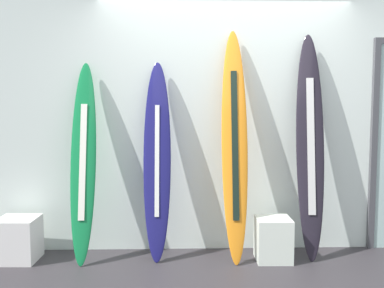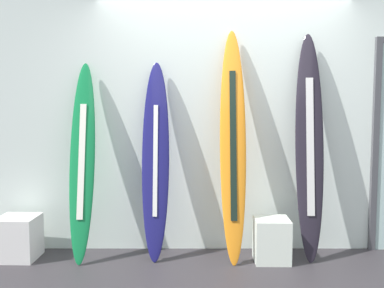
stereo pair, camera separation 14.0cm
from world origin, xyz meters
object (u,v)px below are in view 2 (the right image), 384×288
Objects in this scene: surfboard_emerald at (84,161)px; display_block_center at (20,237)px; surfboard_navy at (157,162)px; surfboard_sunset at (235,146)px; display_block_left at (273,240)px; surfboard_charcoal at (311,148)px.

display_block_center is at bearing -178.65° from surfboard_emerald.
surfboard_sunset is at bearing -3.18° from surfboard_navy.
display_block_center is (-2.42, 0.07, 0.00)m from display_block_left.
surfboard_charcoal is 5.31× the size of display_block_left.
surfboard_charcoal is at bearing 0.69° from surfboard_emerald.
surfboard_sunset is 5.37× the size of display_block_center.
surfboard_navy is 1.51m from display_block_center.
surfboard_sunset is 0.96m from display_block_left.
surfboard_navy reaches higher than display_block_center.
surfboard_charcoal reaches higher than surfboard_navy.
display_block_center is (-2.06, -0.01, -0.88)m from surfboard_sunset.
display_block_left is (1.80, -0.08, -0.74)m from surfboard_emerald.
surfboard_sunset reaches higher than surfboard_navy.
display_block_left is (-0.37, -0.11, -0.87)m from surfboard_charcoal.
surfboard_emerald is 0.87× the size of surfboard_charcoal.
surfboard_charcoal is at bearing 16.28° from display_block_left.
surfboard_charcoal is 2.92m from display_block_center.
surfboard_charcoal is (2.16, 0.03, 0.12)m from surfboard_emerald.
surfboard_sunset is (1.43, -0.00, 0.14)m from surfboard_emerald.
surfboard_sunset is 2.24m from display_block_center.
surfboard_emerald is at bearing 177.42° from display_block_left.
surfboard_navy is 0.75m from surfboard_sunset.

